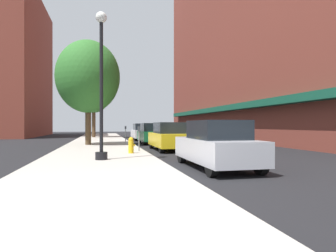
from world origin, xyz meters
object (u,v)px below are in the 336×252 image
(car_silver, at_px, (216,145))
(car_green, at_px, (151,134))
(tree_near, at_px, (88,77))
(parking_meter_far, at_px, (139,135))
(tree_mid, at_px, (94,94))
(car_yellow, at_px, (169,137))
(car_white, at_px, (142,132))
(fire_hydrant, at_px, (131,145))
(parking_meter_near, at_px, (126,132))
(lamppost, at_px, (101,82))

(car_silver, relative_size, car_green, 1.00)
(car_green, bearing_deg, car_silver, -88.71)
(tree_near, relative_size, car_silver, 1.71)
(parking_meter_far, distance_m, tree_mid, 19.44)
(car_green, bearing_deg, parking_meter_far, -103.17)
(car_green, bearing_deg, car_yellow, -88.71)
(tree_near, relative_size, car_white, 1.71)
(parking_meter_far, bearing_deg, fire_hydrant, -115.75)
(parking_meter_near, xyz_separation_m, tree_mid, (-2.87, 9.69, 4.11))
(fire_hydrant, distance_m, car_yellow, 3.47)
(parking_meter_far, bearing_deg, car_silver, -71.67)
(fire_hydrant, height_order, parking_meter_near, parking_meter_near)
(parking_meter_near, height_order, car_green, car_green)
(lamppost, xyz_separation_m, car_white, (3.89, 16.78, -2.39))
(fire_hydrant, bearing_deg, tree_mid, 96.70)
(parking_meter_far, relative_size, tree_mid, 0.18)
(parking_meter_far, relative_size, car_yellow, 0.30)
(car_green, relative_size, car_white, 1.00)
(fire_hydrant, bearing_deg, tree_near, 108.96)
(parking_meter_near, bearing_deg, fire_hydrant, -92.98)
(car_white, bearing_deg, parking_meter_far, -99.51)
(parking_meter_near, height_order, tree_near, tree_near)
(car_silver, bearing_deg, tree_near, 111.18)
(fire_hydrant, relative_size, parking_meter_near, 0.60)
(parking_meter_far, height_order, tree_mid, tree_mid)
(fire_hydrant, relative_size, tree_mid, 0.11)
(fire_hydrant, xyz_separation_m, parking_meter_near, (0.53, 10.18, 0.43))
(tree_mid, height_order, car_yellow, tree_mid)
(fire_hydrant, height_order, car_white, car_white)
(tree_near, bearing_deg, parking_meter_near, 49.35)
(car_silver, distance_m, car_yellow, 7.21)
(car_white, bearing_deg, lamppost, -104.24)
(lamppost, distance_m, parking_meter_near, 12.89)
(lamppost, relative_size, car_green, 1.37)
(car_green, bearing_deg, tree_mid, 114.52)
(car_green, distance_m, car_white, 5.76)
(fire_hydrant, xyz_separation_m, car_green, (2.48, 8.66, 0.29))
(car_yellow, bearing_deg, fire_hydrant, -137.85)
(parking_meter_near, distance_m, car_silver, 15.10)
(tree_near, xyz_separation_m, tree_mid, (0.01, 13.05, 0.17))
(tree_mid, xyz_separation_m, car_silver, (4.82, -24.67, -4.25))
(tree_mid, distance_m, car_white, 8.43)
(car_yellow, bearing_deg, car_green, 87.89)
(lamppost, height_order, tree_mid, tree_mid)
(tree_mid, bearing_deg, car_white, -48.58)
(tree_near, bearing_deg, fire_hydrant, -71.04)
(lamppost, relative_size, car_silver, 1.37)
(car_white, bearing_deg, car_yellow, -91.18)
(car_silver, bearing_deg, car_white, 88.62)
(tree_mid, relative_size, car_silver, 1.66)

